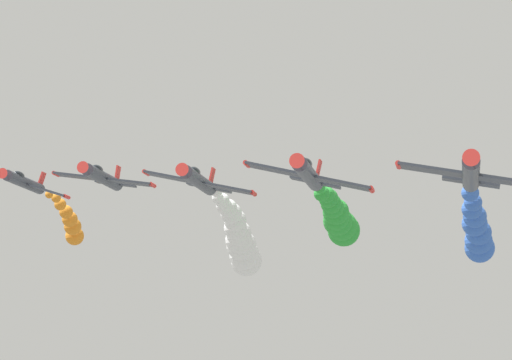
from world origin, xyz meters
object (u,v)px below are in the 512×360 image
airplane_right_outer (102,177)px  airplane_trailing (24,182)px  airplane_right_inner (308,174)px  airplane_left_outer (198,180)px  airplane_left_inner (471,172)px

airplane_right_outer → airplane_trailing: (11.29, -9.82, 1.40)m
airplane_right_inner → airplane_trailing: bearing=-41.4°
airplane_trailing → airplane_left_outer: bearing=140.5°
airplane_right_outer → airplane_trailing: 15.02m
airplane_right_inner → airplane_trailing: airplane_trailing is taller
airplane_left_inner → airplane_right_inner: (11.35, -7.82, 1.52)m
airplane_left_inner → airplane_right_outer: bearing=-39.3°
airplane_right_inner → airplane_right_outer: (21.17, -18.82, 3.36)m
airplane_left_inner → airplane_left_outer: bearing=-40.1°
airplane_left_outer → airplane_right_outer: airplane_right_outer is taller
airplane_right_inner → airplane_left_inner: bearing=145.4°
airplane_right_inner → airplane_left_outer: bearing=-45.2°
airplane_left_inner → airplane_left_outer: size_ratio=1.00×
airplane_right_inner → airplane_trailing: (32.46, -28.64, 4.76)m
airplane_left_outer → airplane_right_outer: size_ratio=1.00×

